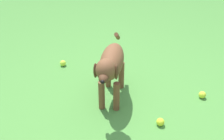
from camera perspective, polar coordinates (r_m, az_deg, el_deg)
The scene contains 5 objects.
ground at distance 2.30m, azimuth 1.49°, elevation -9.64°, with size 14.00×14.00×0.00m, color #478438.
dog at distance 2.24m, azimuth -0.20°, elevation 1.15°, with size 0.77×0.46×0.58m.
tennis_ball_0 at distance 2.60m, azimuth 18.92°, elevation -5.08°, with size 0.07×0.07×0.07m, color #CEE033.
tennis_ball_1 at distance 2.22m, azimuth 10.40°, elevation -10.97°, with size 0.07×0.07×0.07m, color #D2E32D.
tennis_ball_4 at distance 2.99m, azimuth -10.55°, elevation 1.47°, with size 0.07×0.07×0.07m, color #BFE43C.
Camera 1 is at (-1.40, -0.98, 1.54)m, focal length 42.33 mm.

